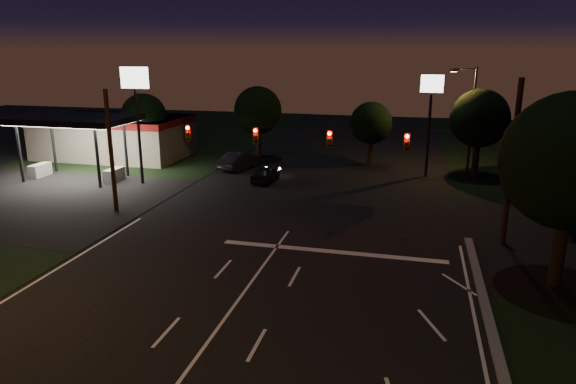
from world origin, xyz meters
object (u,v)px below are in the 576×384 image
(car_oncoming_a, at_px, (265,174))
(utility_pole_right, at_px, (502,243))
(tree_right_near, at_px, (572,163))
(car_oncoming_b, at_px, (240,160))

(car_oncoming_a, bearing_deg, utility_pole_right, 151.33)
(utility_pole_right, relative_size, car_oncoming_a, 2.36)
(tree_right_near, xyz_separation_m, car_oncoming_a, (-18.16, 14.81, -5.03))
(utility_pole_right, distance_m, tree_right_near, 7.61)
(car_oncoming_a, relative_size, car_oncoming_b, 0.80)
(tree_right_near, height_order, car_oncoming_a, tree_right_near)
(utility_pole_right, relative_size, tree_right_near, 1.03)
(car_oncoming_b, bearing_deg, utility_pole_right, 161.20)
(tree_right_near, distance_m, car_oncoming_b, 29.03)
(tree_right_near, distance_m, car_oncoming_a, 23.97)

